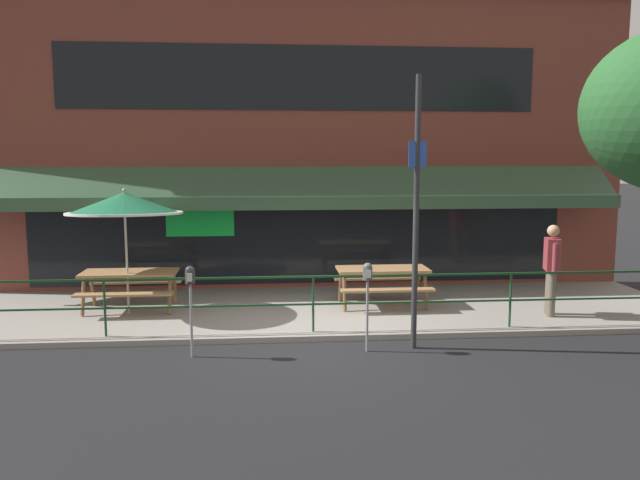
{
  "coord_description": "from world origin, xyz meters",
  "views": [
    {
      "loc": [
        -0.77,
        -10.01,
        3.05
      ],
      "look_at": [
        0.23,
        1.6,
        1.5
      ],
      "focal_mm": 35.0,
      "sensor_mm": 36.0,
      "label": 1
    }
  ],
  "objects_px": {
    "parking_meter_near": "(190,284)",
    "parking_meter_far": "(368,280)",
    "patio_umbrella_left": "(124,204)",
    "picnic_table_left": "(130,279)",
    "pedestrian_walking": "(552,265)",
    "picnic_table_centre": "(382,276)",
    "street_sign_pole": "(416,211)"
  },
  "relations": [
    {
      "from": "patio_umbrella_left",
      "to": "pedestrian_walking",
      "type": "relative_size",
      "value": 1.39
    },
    {
      "from": "parking_meter_far",
      "to": "parking_meter_near",
      "type": "bearing_deg",
      "value": -178.96
    },
    {
      "from": "patio_umbrella_left",
      "to": "street_sign_pole",
      "type": "height_order",
      "value": "street_sign_pole"
    },
    {
      "from": "parking_meter_far",
      "to": "street_sign_pole",
      "type": "xyz_separation_m",
      "value": [
        0.77,
        0.11,
        1.06
      ]
    },
    {
      "from": "picnic_table_left",
      "to": "parking_meter_near",
      "type": "xyz_separation_m",
      "value": [
        1.48,
        -2.7,
        0.44
      ]
    },
    {
      "from": "picnic_table_left",
      "to": "picnic_table_centre",
      "type": "xyz_separation_m",
      "value": [
        4.93,
        -0.04,
        0.0
      ]
    },
    {
      "from": "picnic_table_centre",
      "to": "parking_meter_far",
      "type": "bearing_deg",
      "value": -105.57
    },
    {
      "from": "picnic_table_left",
      "to": "street_sign_pole",
      "type": "xyz_separation_m",
      "value": [
        4.98,
        -2.54,
        1.5
      ]
    },
    {
      "from": "parking_meter_far",
      "to": "street_sign_pole",
      "type": "bearing_deg",
      "value": 7.91
    },
    {
      "from": "street_sign_pole",
      "to": "patio_umbrella_left",
      "type": "bearing_deg",
      "value": 154.79
    },
    {
      "from": "street_sign_pole",
      "to": "picnic_table_left",
      "type": "bearing_deg",
      "value": 152.97
    },
    {
      "from": "picnic_table_centre",
      "to": "patio_umbrella_left",
      "type": "xyz_separation_m",
      "value": [
        -4.93,
        -0.15,
        1.47
      ]
    },
    {
      "from": "parking_meter_near",
      "to": "pedestrian_walking",
      "type": "bearing_deg",
      "value": 14.19
    },
    {
      "from": "patio_umbrella_left",
      "to": "pedestrian_walking",
      "type": "bearing_deg",
      "value": -6.28
    },
    {
      "from": "picnic_table_left",
      "to": "street_sign_pole",
      "type": "bearing_deg",
      "value": -27.03
    },
    {
      "from": "picnic_table_centre",
      "to": "patio_umbrella_left",
      "type": "distance_m",
      "value": 5.15
    },
    {
      "from": "picnic_table_centre",
      "to": "street_sign_pole",
      "type": "xyz_separation_m",
      "value": [
        0.05,
        -2.5,
        1.5
      ]
    },
    {
      "from": "picnic_table_centre",
      "to": "picnic_table_left",
      "type": "bearing_deg",
      "value": 179.51
    },
    {
      "from": "picnic_table_left",
      "to": "parking_meter_far",
      "type": "xyz_separation_m",
      "value": [
        4.21,
        -2.65,
        0.44
      ]
    },
    {
      "from": "picnic_table_left",
      "to": "pedestrian_walking",
      "type": "height_order",
      "value": "pedestrian_walking"
    },
    {
      "from": "picnic_table_left",
      "to": "parking_meter_near",
      "type": "distance_m",
      "value": 3.11
    },
    {
      "from": "picnic_table_centre",
      "to": "street_sign_pole",
      "type": "relative_size",
      "value": 0.42
    },
    {
      "from": "picnic_table_centre",
      "to": "pedestrian_walking",
      "type": "distance_m",
      "value": 3.19
    },
    {
      "from": "street_sign_pole",
      "to": "parking_meter_near",
      "type": "bearing_deg",
      "value": -177.43
    },
    {
      "from": "picnic_table_centre",
      "to": "parking_meter_near",
      "type": "xyz_separation_m",
      "value": [
        -3.45,
        -2.66,
        0.44
      ]
    },
    {
      "from": "patio_umbrella_left",
      "to": "parking_meter_near",
      "type": "distance_m",
      "value": 3.09
    },
    {
      "from": "picnic_table_left",
      "to": "parking_meter_far",
      "type": "height_order",
      "value": "parking_meter_far"
    },
    {
      "from": "parking_meter_near",
      "to": "street_sign_pole",
      "type": "distance_m",
      "value": 3.66
    },
    {
      "from": "parking_meter_near",
      "to": "street_sign_pole",
      "type": "height_order",
      "value": "street_sign_pole"
    },
    {
      "from": "pedestrian_walking",
      "to": "street_sign_pole",
      "type": "xyz_separation_m",
      "value": [
        -2.95,
        -1.47,
        1.15
      ]
    },
    {
      "from": "picnic_table_left",
      "to": "parking_meter_near",
      "type": "height_order",
      "value": "parking_meter_near"
    },
    {
      "from": "parking_meter_near",
      "to": "parking_meter_far",
      "type": "relative_size",
      "value": 1.0
    }
  ]
}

